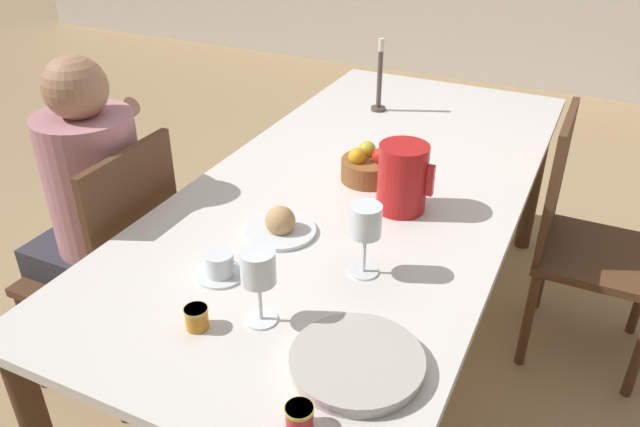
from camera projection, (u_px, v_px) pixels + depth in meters
ground_plane at (357, 350)px, 2.40m from camera, size 20.00×20.00×0.00m
dining_table at (363, 202)px, 2.07m from camera, size 1.00×2.19×0.74m
chair_person_side at (115, 266)px, 2.05m from camera, size 0.42×0.42×0.92m
chair_opposite at (581, 237)px, 2.21m from camera, size 0.42×0.42×0.92m
person_seated at (92, 200)px, 2.01m from camera, size 0.39×0.41×1.17m
red_pitcher at (402, 178)px, 1.82m from camera, size 0.17×0.15×0.21m
wine_glass_water at (258, 270)px, 1.36m from camera, size 0.08×0.08×0.19m
wine_glass_juice at (365, 225)px, 1.52m from camera, size 0.08×0.08×0.20m
teacup_near_person at (220, 266)px, 1.57m from camera, size 0.12×0.12×0.07m
serving_tray at (357, 362)px, 1.29m from camera, size 0.28×0.28×0.03m
bread_plate at (280, 225)px, 1.74m from camera, size 0.20×0.20×0.09m
jam_jar_amber at (197, 317)px, 1.39m from camera, size 0.06×0.06×0.05m
jam_jar_red at (299, 416)px, 1.15m from camera, size 0.06×0.06×0.05m
fruit_bowl at (368, 167)px, 2.02m from camera, size 0.18×0.18×0.12m
candlestick_tall at (379, 84)px, 2.53m from camera, size 0.06×0.06×0.30m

